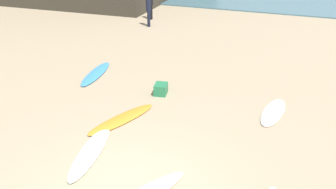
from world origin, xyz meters
TOP-DOWN VIEW (x-y plane):
  - surfboard_0 at (-1.62, 2.67)m, footprint 1.32×2.50m
  - surfboard_2 at (-4.23, 5.44)m, footprint 0.96×2.55m
  - surfboard_3 at (2.41, 4.75)m, footprint 0.79×2.05m
  - surfboard_5 at (-1.55, 0.89)m, footprint 1.04×2.58m
  - beachgoer_near at (-5.35, 12.77)m, footprint 0.39×0.39m
  - beachgoer_far at (-5.91, 14.29)m, footprint 0.31×0.34m
  - beach_cooler at (-1.27, 4.75)m, footprint 0.49×0.58m

SIDE VIEW (x-z plane):
  - surfboard_3 at x=2.41m, z-range 0.00..0.06m
  - surfboard_0 at x=-1.62m, z-range 0.00..0.08m
  - surfboard_5 at x=-1.55m, z-range 0.00..0.08m
  - surfboard_2 at x=-4.23m, z-range 0.00..0.09m
  - beach_cooler at x=-1.27m, z-range 0.00..0.36m
  - beachgoer_near at x=-5.35m, z-range 0.11..1.89m
  - beachgoer_far at x=-5.91m, z-range 0.11..1.91m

